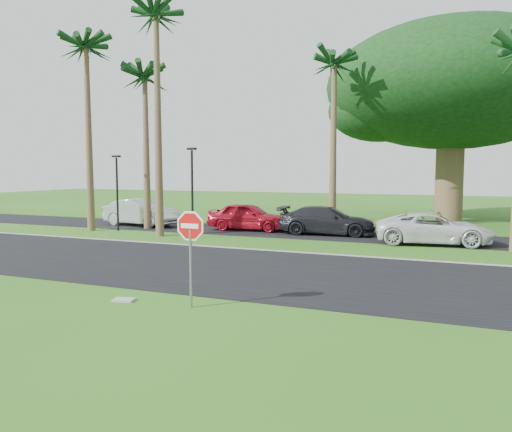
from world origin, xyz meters
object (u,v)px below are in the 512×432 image
object	(u,v)px
car_red	(248,217)
car_minivan	(434,229)
stop_sign_near	(190,239)
car_silver	(141,213)
car_dark	(327,221)

from	to	relation	value
car_red	car_minivan	bearing A→B (deg)	-103.61
car_red	stop_sign_near	bearing A→B (deg)	-166.24
stop_sign_near	car_silver	world-z (taller)	stop_sign_near
stop_sign_near	car_minivan	xyz separation A→B (m)	(5.14, 13.88, -1.04)
car_silver	car_minivan	world-z (taller)	car_silver
car_silver	car_dark	size ratio (longest dim) A/B	0.96
stop_sign_near	car_dark	world-z (taller)	stop_sign_near
car_silver	car_dark	bearing A→B (deg)	-81.16
car_red	car_dark	xyz separation A→B (m)	(4.71, -0.13, -0.04)
stop_sign_near	car_silver	size ratio (longest dim) A/B	0.52
stop_sign_near	car_minivan	bearing A→B (deg)	69.66
car_red	car_silver	bearing A→B (deg)	88.75
car_dark	car_minivan	size ratio (longest dim) A/B	0.99
car_silver	car_minivan	bearing A→B (deg)	-86.57
car_silver	car_red	world-z (taller)	car_silver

